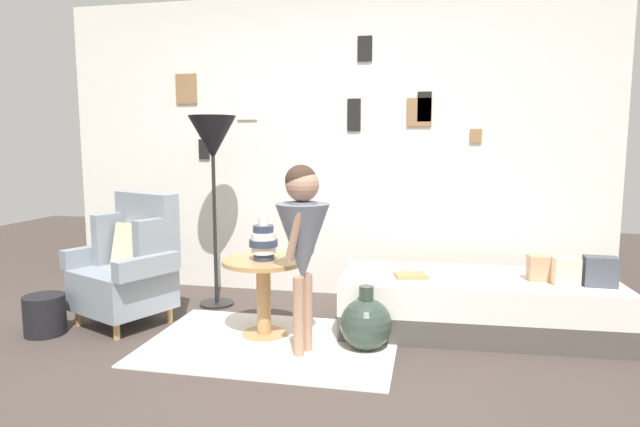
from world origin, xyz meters
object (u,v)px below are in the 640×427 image
object	(u,v)px
daybed	(476,304)
demijohn_near	(366,323)
vase_striped	(263,242)
person_child	(302,234)
magazine_basket	(45,315)
armchair	(130,265)
side_table	(264,281)
book_on_daybed	(411,275)
floor_lamp	(213,145)

from	to	relation	value
daybed	demijohn_near	xyz separation A→B (m)	(-0.73, -0.51, -0.03)
vase_striped	person_child	bearing A→B (deg)	-36.44
magazine_basket	daybed	bearing A→B (deg)	13.09
vase_striped	magazine_basket	distance (m)	1.65
armchair	vase_striped	distance (m)	1.11
side_table	book_on_daybed	bearing A→B (deg)	15.44
vase_striped	book_on_daybed	distance (m)	1.06
vase_striped	armchair	bearing A→B (deg)	174.44
floor_lamp	demijohn_near	distance (m)	1.91
person_child	side_table	bearing A→B (deg)	141.91
daybed	book_on_daybed	size ratio (longest dim) A/B	8.77
person_child	magazine_basket	size ratio (longest dim) A/B	4.33
vase_striped	magazine_basket	xyz separation A→B (m)	(-1.54, -0.27, -0.53)
person_child	demijohn_near	bearing A→B (deg)	23.12
daybed	demijohn_near	bearing A→B (deg)	-144.93
floor_lamp	magazine_basket	distance (m)	1.75
armchair	person_child	xyz separation A→B (m)	(1.41, -0.35, 0.34)
book_on_daybed	magazine_basket	size ratio (longest dim) A/B	0.79
demijohn_near	magazine_basket	xyz separation A→B (m)	(-2.25, -0.18, -0.03)
armchair	vase_striped	bearing A→B (deg)	-5.56
floor_lamp	book_on_daybed	xyz separation A→B (m)	(1.61, -0.34, -0.92)
daybed	vase_striped	distance (m)	1.58
armchair	floor_lamp	size ratio (longest dim) A/B	0.62
daybed	book_on_daybed	bearing A→B (deg)	-164.46
vase_striped	demijohn_near	xyz separation A→B (m)	(0.72, -0.08, -0.50)
daybed	demijohn_near	distance (m)	0.89
daybed	magazine_basket	distance (m)	3.06
person_child	demijohn_near	distance (m)	0.74
floor_lamp	magazine_basket	world-z (taller)	floor_lamp
armchair	magazine_basket	bearing A→B (deg)	-141.05
armchair	floor_lamp	distance (m)	1.13
demijohn_near	floor_lamp	bearing A→B (deg)	151.77
person_child	magazine_basket	xyz separation A→B (m)	(-1.87, -0.02, -0.64)
side_table	demijohn_near	size ratio (longest dim) A/B	1.34
daybed	magazine_basket	bearing A→B (deg)	-166.91
side_table	daybed	bearing A→B (deg)	15.47
side_table	floor_lamp	size ratio (longest dim) A/B	0.37
armchair	person_child	world-z (taller)	person_child
demijohn_near	vase_striped	bearing A→B (deg)	173.40
armchair	daybed	xyz separation A→B (m)	(2.52, 0.32, -0.24)
side_table	floor_lamp	world-z (taller)	floor_lamp
daybed	vase_striped	bearing A→B (deg)	-163.54
side_table	person_child	world-z (taller)	person_child
armchair	vase_striped	xyz separation A→B (m)	(1.08, -0.10, 0.23)
daybed	book_on_daybed	distance (m)	0.52
side_table	floor_lamp	xyz separation A→B (m)	(-0.61, 0.61, 0.94)
magazine_basket	vase_striped	bearing A→B (deg)	9.82
floor_lamp	person_child	world-z (taller)	floor_lamp
floor_lamp	armchair	bearing A→B (deg)	-130.52
armchair	person_child	bearing A→B (deg)	-14.00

